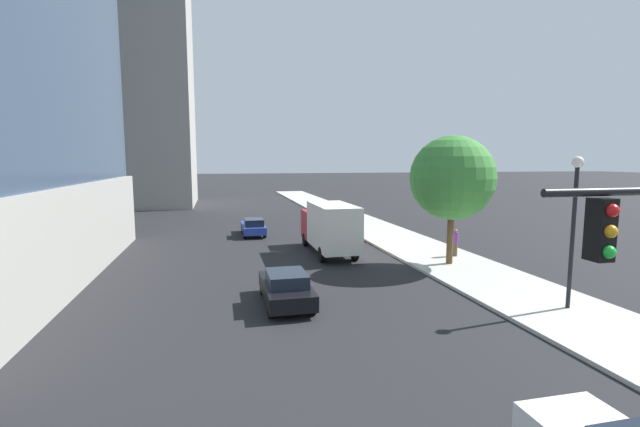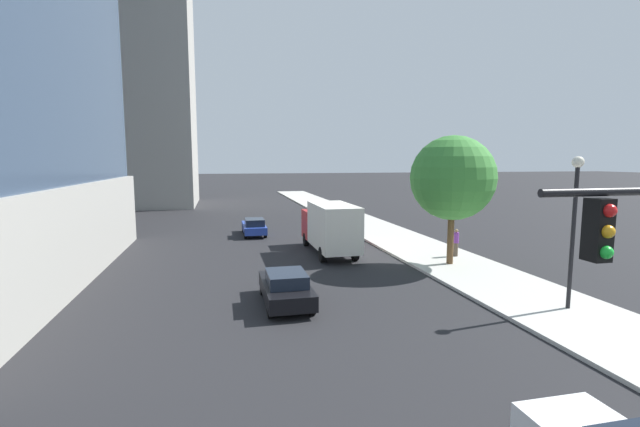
{
  "view_description": "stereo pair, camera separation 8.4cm",
  "coord_description": "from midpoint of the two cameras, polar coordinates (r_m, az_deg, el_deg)",
  "views": [
    {
      "loc": [
        -4.3,
        -2.06,
        6.0
      ],
      "look_at": [
        0.27,
        17.59,
        3.53
      ],
      "focal_mm": 24.51,
      "sensor_mm": 36.0,
      "label": 1
    },
    {
      "loc": [
        -4.22,
        -2.07,
        6.0
      ],
      "look_at": [
        0.27,
        17.59,
        3.53
      ],
      "focal_mm": 24.51,
      "sensor_mm": 36.0,
      "label": 2
    }
  ],
  "objects": [
    {
      "name": "car_black",
      "position": [
        18.51,
        -4.35,
        -9.62
      ],
      "size": [
        1.86,
        4.39,
        1.43
      ],
      "color": "black",
      "rests_on": "ground"
    },
    {
      "name": "street_lamp",
      "position": [
        19.61,
        30.41,
        0.34
      ],
      "size": [
        0.44,
        0.44,
        6.0
      ],
      "color": "black",
      "rests_on": "sidewalk"
    },
    {
      "name": "pedestrian_purple_shirt",
      "position": [
        28.04,
        17.41,
        -3.61
      ],
      "size": [
        0.34,
        0.34,
        1.68
      ],
      "color": "brown",
      "rests_on": "sidewalk"
    },
    {
      "name": "car_blue",
      "position": [
        35.47,
        -8.54,
        -1.69
      ],
      "size": [
        1.74,
        4.6,
        1.41
      ],
      "color": "#233D9E",
      "rests_on": "ground"
    },
    {
      "name": "sidewalk",
      "position": [
        26.29,
        17.3,
        -6.37
      ],
      "size": [
        5.03,
        120.0,
        0.15
      ],
      "primitive_type": "cube",
      "color": "#B2AFA8",
      "rests_on": "ground"
    },
    {
      "name": "construction_building",
      "position": [
        64.31,
        -23.15,
        17.7
      ],
      "size": [
        15.53,
        23.27,
        42.61
      ],
      "color": "#9E9B93",
      "rests_on": "ground"
    },
    {
      "name": "street_tree",
      "position": [
        25.47,
        17.03,
        4.44
      ],
      "size": [
        4.71,
        4.71,
        7.23
      ],
      "color": "brown",
      "rests_on": "sidewalk"
    },
    {
      "name": "box_truck",
      "position": [
        27.94,
        1.42,
        -1.67
      ],
      "size": [
        2.31,
        7.36,
        3.29
      ],
      "color": "#B21E1E",
      "rests_on": "ground"
    }
  ]
}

